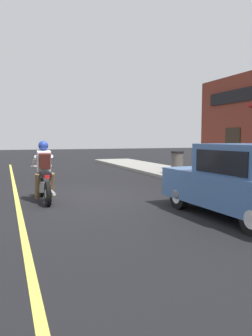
# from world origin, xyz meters

# --- Properties ---
(ground_plane) EXTENTS (80.00, 80.00, 0.00)m
(ground_plane) POSITION_xyz_m (0.00, 0.00, 0.00)
(ground_plane) COLOR black
(sidewalk_curb) EXTENTS (2.60, 22.00, 0.14)m
(sidewalk_curb) POSITION_xyz_m (5.31, 3.00, 0.07)
(sidewalk_curb) COLOR gray
(sidewalk_curb) RESTS_ON ground
(lane_stripe) EXTENTS (0.12, 19.80, 0.01)m
(lane_stripe) POSITION_xyz_m (-1.80, 3.00, 0.00)
(lane_stripe) COLOR #D1C64C
(lane_stripe) RESTS_ON ground
(motorcycle_with_rider) EXTENTS (0.56, 2.02, 1.62)m
(motorcycle_with_rider) POSITION_xyz_m (-1.11, -0.16, 0.68)
(motorcycle_with_rider) COLOR black
(motorcycle_with_rider) RESTS_ON ground
(car_hatchback) EXTENTS (1.82, 3.85, 1.57)m
(car_hatchback) POSITION_xyz_m (2.60, -3.48, 0.77)
(car_hatchback) COLOR black
(car_hatchback) RESTS_ON ground
(trash_bin) EXTENTS (0.56, 0.56, 0.98)m
(trash_bin) POSITION_xyz_m (4.93, 3.45, 0.64)
(trash_bin) COLOR #514C47
(trash_bin) RESTS_ON sidewalk_curb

